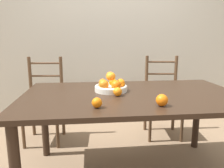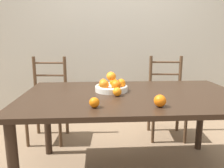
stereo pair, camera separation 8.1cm
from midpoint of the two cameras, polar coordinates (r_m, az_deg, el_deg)
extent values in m
cube|color=beige|center=(3.34, 2.04, 13.12)|extent=(8.00, 0.06, 2.60)
cube|color=black|center=(1.83, 6.70, -3.08)|extent=(1.82, 1.08, 0.03)
cylinder|color=black|center=(2.41, -15.63, -9.34)|extent=(0.07, 0.07, 0.73)
cylinder|color=black|center=(2.62, 22.90, -8.13)|extent=(0.07, 0.07, 0.73)
cylinder|color=silver|center=(1.90, 1.07, -1.28)|extent=(0.28, 0.28, 0.04)
torus|color=silver|center=(1.89, 1.07, -0.68)|extent=(0.28, 0.28, 0.02)
sphere|color=orange|center=(1.91, 3.63, 0.20)|extent=(0.08, 0.08, 0.08)
sphere|color=orange|center=(1.97, 1.59, 0.47)|extent=(0.07, 0.07, 0.07)
sphere|color=orange|center=(1.94, -1.10, 0.40)|extent=(0.07, 0.07, 0.07)
sphere|color=orange|center=(1.83, -0.83, -0.17)|extent=(0.08, 0.08, 0.08)
sphere|color=orange|center=(1.81, 2.38, -0.32)|extent=(0.08, 0.08, 0.08)
sphere|color=orange|center=(1.88, 1.23, 2.00)|extent=(0.07, 0.07, 0.07)
sphere|color=orange|center=(1.88, 0.91, 2.10)|extent=(0.08, 0.08, 0.08)
sphere|color=orange|center=(1.87, 0.92, 1.90)|extent=(0.07, 0.07, 0.07)
sphere|color=orange|center=(1.73, 2.72, -2.05)|extent=(0.07, 0.07, 0.07)
sphere|color=orange|center=(1.50, 13.94, -4.28)|extent=(0.08, 0.08, 0.08)
sphere|color=orange|center=(1.45, -3.04, -4.85)|extent=(0.07, 0.07, 0.07)
cylinder|color=#513823|center=(2.69, -20.56, -10.74)|extent=(0.04, 0.04, 0.45)
cylinder|color=#513823|center=(2.58, -12.51, -11.22)|extent=(0.04, 0.04, 0.45)
cylinder|color=#513823|center=(2.92, -18.45, -3.04)|extent=(0.04, 0.04, 1.00)
cylinder|color=#513823|center=(2.82, -11.13, -3.17)|extent=(0.04, 0.04, 1.00)
cube|color=#513823|center=(2.71, -15.81, -4.83)|extent=(0.45, 0.43, 0.04)
cylinder|color=#513823|center=(2.84, -14.97, -0.92)|extent=(0.38, 0.05, 0.02)
cylinder|color=#513823|center=(2.81, -15.14, 2.18)|extent=(0.38, 0.05, 0.02)
cylinder|color=#513823|center=(2.79, -15.30, 5.35)|extent=(0.38, 0.05, 0.02)
cylinder|color=#513823|center=(2.66, 11.56, -10.43)|extent=(0.04, 0.04, 0.45)
cylinder|color=#513823|center=(2.75, 19.51, -10.14)|extent=(0.04, 0.04, 0.45)
cylinder|color=#513823|center=(2.91, 10.62, -2.68)|extent=(0.04, 0.04, 1.00)
cylinder|color=#513823|center=(3.00, 17.83, -2.65)|extent=(0.04, 0.04, 1.00)
cube|color=#513823|center=(2.79, 15.01, -4.32)|extent=(0.46, 0.44, 0.04)
cylinder|color=#513823|center=(2.92, 14.38, -0.54)|extent=(0.38, 0.06, 0.02)
cylinder|color=#513823|center=(2.90, 14.54, 2.48)|extent=(0.38, 0.06, 0.02)
cylinder|color=#513823|center=(2.88, 14.70, 5.55)|extent=(0.38, 0.06, 0.02)
camera|label=1|loc=(0.04, -88.71, 0.26)|focal=35.00mm
camera|label=2|loc=(0.04, 91.29, -0.26)|focal=35.00mm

